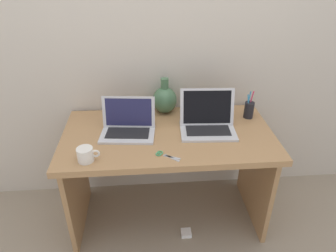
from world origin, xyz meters
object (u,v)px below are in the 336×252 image
object	(u,v)px
green_vase	(165,99)
scissors	(164,155)
coffee_mug	(86,155)
pen_cup	(249,110)
laptop_left	(128,124)
laptop_right	(207,120)
power_brick	(186,233)

from	to	relation	value
green_vase	scissors	xyz separation A→B (m)	(-0.04, -0.53, -0.09)
coffee_mug	pen_cup	bearing A→B (deg)	21.95
laptop_left	laptop_right	world-z (taller)	laptop_right
coffee_mug	scissors	bearing A→B (deg)	2.03
coffee_mug	laptop_right	bearing A→B (deg)	21.71
green_vase	laptop_right	bearing A→B (deg)	-45.06
scissors	power_brick	world-z (taller)	scissors
green_vase	scissors	world-z (taller)	green_vase
laptop_left	laptop_right	bearing A→B (deg)	0.06
pen_cup	laptop_left	bearing A→B (deg)	-170.97
coffee_mug	pen_cup	distance (m)	1.11
green_vase	coffee_mug	distance (m)	0.72
laptop_left	coffee_mug	world-z (taller)	laptop_left
laptop_left	coffee_mug	bearing A→B (deg)	-127.65
power_brick	scissors	bearing A→B (deg)	-160.76
laptop_right	scissors	world-z (taller)	laptop_right
pen_cup	power_brick	distance (m)	0.95
coffee_mug	scissors	world-z (taller)	coffee_mug
laptop_right	coffee_mug	size ratio (longest dim) A/B	2.86
laptop_right	power_brick	world-z (taller)	laptop_right
coffee_mug	green_vase	bearing A→B (deg)	49.15
laptop_right	coffee_mug	world-z (taller)	laptop_right
power_brick	coffee_mug	bearing A→B (deg)	-173.18
laptop_left	pen_cup	world-z (taller)	laptop_left
laptop_left	pen_cup	distance (m)	0.82
coffee_mug	power_brick	size ratio (longest dim) A/B	1.78
laptop_left	coffee_mug	xyz separation A→B (m)	(-0.22, -0.29, -0.02)
laptop_right	scissors	bearing A→B (deg)	-137.49
laptop_left	pen_cup	xyz separation A→B (m)	(0.81, 0.13, 0.00)
green_vase	power_brick	world-z (taller)	green_vase
scissors	laptop_left	bearing A→B (deg)	126.82
scissors	power_brick	bearing A→B (deg)	19.24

